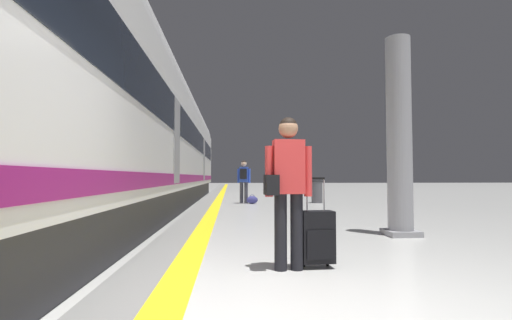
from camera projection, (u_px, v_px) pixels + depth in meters
The scene contains 10 objects.
ground_plane at pixel (288, 310), 2.95m from camera, with size 120.00×120.00×0.00m, color silver.
safety_line_strip at pixel (215, 207), 12.84m from camera, with size 0.36×80.00×0.01m, color yellow.
tactile_edge_band at pixel (204, 207), 12.82m from camera, with size 0.72×80.00×0.01m, color slate.
high_speed_train at pixel (152, 135), 12.98m from camera, with size 2.94×27.23×4.97m.
traveller_foreground at pixel (287, 181), 4.23m from camera, with size 0.55×0.30×1.74m.
rolling_suitcase_foreground at pixel (317, 237), 4.32m from camera, with size 0.39×0.26×1.05m.
passenger_near at pixel (244, 178), 14.69m from camera, with size 0.53×0.36×1.70m.
duffel_bag_near at pixel (252, 200), 14.48m from camera, with size 0.44×0.26×0.36m.
platform_pillar at pixel (399, 140), 6.72m from camera, with size 0.56×0.56×3.60m.
waste_bin at pixel (317, 192), 14.99m from camera, with size 0.46×0.46×0.91m.
Camera 1 is at (-0.46, -2.97, 1.05)m, focal length 26.05 mm.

